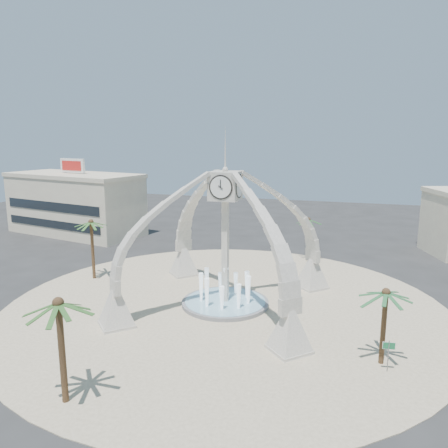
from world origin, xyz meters
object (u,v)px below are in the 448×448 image
(fountain, at_px, (225,302))
(palm_south, at_px, (58,304))
(palm_east, at_px, (386,293))
(palm_west, at_px, (91,223))
(clock_tower, at_px, (225,237))
(palm_north, at_px, (308,220))
(street_sign, at_px, (389,350))

(fountain, bearing_deg, palm_south, -104.35)
(fountain, bearing_deg, palm_east, -27.34)
(fountain, bearing_deg, palm_west, 169.56)
(clock_tower, relative_size, palm_west, 2.56)
(fountain, distance_m, palm_east, 15.76)
(palm_east, relative_size, palm_west, 0.83)
(palm_west, bearing_deg, palm_east, -18.56)
(clock_tower, bearing_deg, palm_north, 72.72)
(fountain, height_order, palm_north, palm_north)
(clock_tower, xyz_separation_m, palm_west, (-15.96, 2.94, -0.27))
(palm_west, xyz_separation_m, palm_north, (21.30, 14.25, -1.06))
(fountain, height_order, palm_west, palm_west)
(palm_east, xyz_separation_m, palm_north, (-8.00, 24.09, 0.08))
(palm_west, bearing_deg, fountain, -10.44)
(palm_east, bearing_deg, palm_west, 161.44)
(palm_east, bearing_deg, fountain, 152.66)
(palm_east, distance_m, palm_south, 20.50)
(palm_north, height_order, street_sign, palm_north)
(palm_east, distance_m, palm_west, 30.93)
(palm_north, xyz_separation_m, palm_south, (-9.73, -34.33, 0.90))
(palm_east, height_order, street_sign, palm_east)
(fountain, xyz_separation_m, street_sign, (13.70, -7.92, 1.31))
(street_sign, bearing_deg, palm_north, 100.53)
(palm_west, height_order, street_sign, palm_west)
(clock_tower, height_order, palm_north, clock_tower)
(clock_tower, distance_m, fountain, 6.20)
(palm_east, xyz_separation_m, palm_south, (-17.73, -10.24, 0.98))
(clock_tower, distance_m, palm_west, 16.23)
(clock_tower, relative_size, palm_south, 2.59)
(fountain, distance_m, palm_west, 17.27)
(palm_east, bearing_deg, street_sign, -70.79)
(palm_south, bearing_deg, clock_tower, 75.65)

